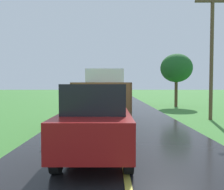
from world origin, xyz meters
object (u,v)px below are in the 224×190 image
object	(u,v)px
banana_truck_near	(105,95)
roadside_tree_near_left	(177,68)
following_car	(97,119)
banana_truck_far	(108,90)
utility_pole_roadside	(213,52)

from	to	relation	value
banana_truck_near	roadside_tree_near_left	distance (m)	10.91
banana_truck_near	following_car	xyz separation A→B (m)	(-0.01, -6.06, -0.41)
roadside_tree_near_left	banana_truck_far	bearing A→B (deg)	157.30
banana_truck_near	roadside_tree_near_left	bearing A→B (deg)	53.97
banana_truck_near	utility_pole_roadside	xyz separation A→B (m)	(6.05, 0.80, 2.35)
banana_truck_near	utility_pole_roadside	size ratio (longest dim) A/B	0.82
banana_truck_far	utility_pole_roadside	bearing A→B (deg)	-59.82
utility_pole_roadside	roadside_tree_near_left	distance (m)	7.88
banana_truck_far	roadside_tree_near_left	distance (m)	7.21
banana_truck_far	following_car	xyz separation A→B (m)	(0.06, -17.40, -0.41)
banana_truck_far	following_car	bearing A→B (deg)	-89.79
banana_truck_far	utility_pole_roadside	xyz separation A→B (m)	(6.13, -10.54, 2.35)
following_car	utility_pole_roadside	bearing A→B (deg)	48.52
banana_truck_far	banana_truck_near	bearing A→B (deg)	-89.61
following_car	banana_truck_near	bearing A→B (deg)	89.87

